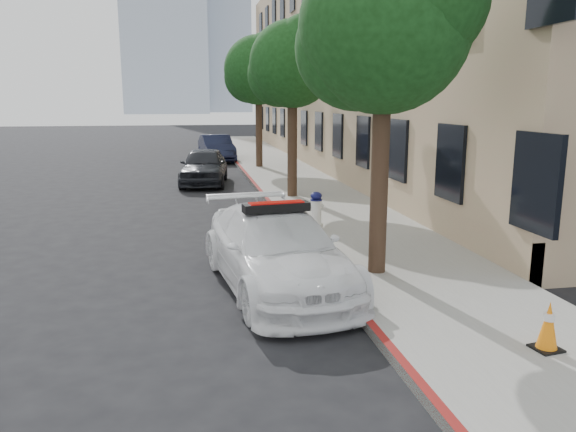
# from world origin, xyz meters

# --- Properties ---
(ground) EXTENTS (120.00, 120.00, 0.00)m
(ground) POSITION_xyz_m (0.00, 0.00, 0.00)
(ground) COLOR black
(ground) RESTS_ON ground
(sidewalk) EXTENTS (3.20, 50.00, 0.15)m
(sidewalk) POSITION_xyz_m (3.60, 10.00, 0.07)
(sidewalk) COLOR gray
(sidewalk) RESTS_ON ground
(curb_strip) EXTENTS (0.12, 50.00, 0.15)m
(curb_strip) POSITION_xyz_m (2.06, 10.00, 0.07)
(curb_strip) COLOR maroon
(curb_strip) RESTS_ON ground
(building) EXTENTS (8.00, 36.00, 10.00)m
(building) POSITION_xyz_m (9.20, 15.00, 5.00)
(building) COLOR tan
(building) RESTS_ON ground
(tower_right) EXTENTS (14.00, 14.00, 44.00)m
(tower_right) POSITION_xyz_m (9.00, 135.00, 22.00)
(tower_right) COLOR #9EA8B7
(tower_right) RESTS_ON ground
(tree_near) EXTENTS (2.92, 2.82, 5.62)m
(tree_near) POSITION_xyz_m (2.93, -2.01, 4.27)
(tree_near) COLOR black
(tree_near) RESTS_ON sidewalk
(tree_mid) EXTENTS (2.77, 2.64, 5.43)m
(tree_mid) POSITION_xyz_m (2.93, 5.99, 4.16)
(tree_mid) COLOR black
(tree_mid) RESTS_ON sidewalk
(tree_far) EXTENTS (3.10, 3.00, 5.81)m
(tree_far) POSITION_xyz_m (2.93, 13.99, 4.39)
(tree_far) COLOR black
(tree_far) RESTS_ON sidewalk
(police_car) EXTENTS (2.43, 4.75, 1.47)m
(police_car) POSITION_xyz_m (1.10, -2.15, 0.66)
(police_car) COLOR white
(police_car) RESTS_ON ground
(parked_car_mid) EXTENTS (2.07, 4.16, 1.36)m
(parked_car_mid) POSITION_xyz_m (0.31, 9.96, 0.68)
(parked_car_mid) COLOR black
(parked_car_mid) RESTS_ON ground
(parked_car_far) EXTENTS (1.81, 4.16, 1.33)m
(parked_car_far) POSITION_xyz_m (1.20, 17.90, 0.67)
(parked_car_far) COLOR black
(parked_car_far) RESTS_ON ground
(fire_hydrant) EXTENTS (0.36, 0.33, 0.85)m
(fire_hydrant) POSITION_xyz_m (2.62, 1.50, 0.57)
(fire_hydrant) COLOR white
(fire_hydrant) RESTS_ON sidewalk
(traffic_cone) EXTENTS (0.36, 0.36, 0.61)m
(traffic_cone) POSITION_xyz_m (3.88, -5.38, 0.45)
(traffic_cone) COLOR black
(traffic_cone) RESTS_ON sidewalk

